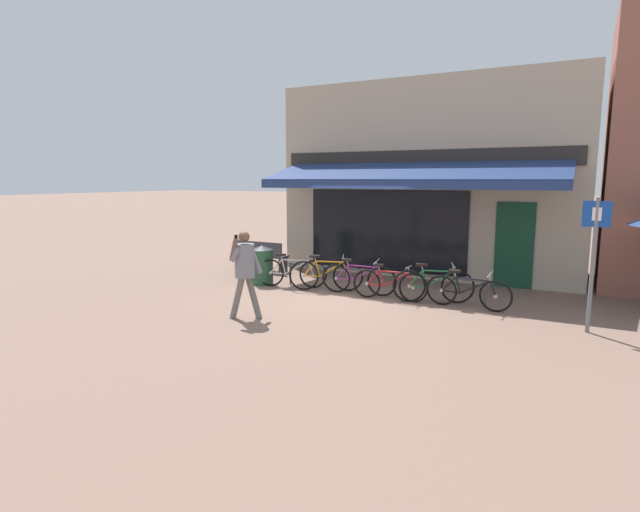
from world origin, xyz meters
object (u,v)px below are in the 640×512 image
(parking_sign, at_px, (594,251))
(park_bench, at_px, (261,255))
(litter_bin, at_px, (262,265))
(bicycle_orange, at_px, (326,275))
(bicycle_purple, at_px, (358,279))
(bicycle_black, at_px, (468,292))
(bicycle_silver, at_px, (291,272))
(bicycle_green, at_px, (433,285))
(bicycle_red, at_px, (389,284))
(pedestrian_adult, at_px, (245,265))

(parking_sign, relative_size, park_bench, 1.46)
(litter_bin, bearing_deg, park_bench, 125.61)
(litter_bin, bearing_deg, bicycle_orange, 1.79)
(bicycle_purple, height_order, parking_sign, parking_sign)
(bicycle_black, bearing_deg, bicycle_silver, -178.54)
(bicycle_purple, bearing_deg, bicycle_silver, 173.52)
(bicycle_orange, bearing_deg, bicycle_green, -21.88)
(bicycle_orange, relative_size, bicycle_red, 0.98)
(bicycle_orange, bearing_deg, litter_bin, 158.92)
(bicycle_orange, distance_m, bicycle_green, 2.58)
(bicycle_orange, bearing_deg, parking_sign, -30.75)
(bicycle_black, xyz_separation_m, parking_sign, (2.19, -0.65, 1.08))
(litter_bin, distance_m, parking_sign, 7.40)
(parking_sign, xyz_separation_m, park_bench, (-8.39, 2.22, -0.97))
(litter_bin, height_order, park_bench, litter_bin)
(pedestrian_adult, height_order, litter_bin, pedestrian_adult)
(bicycle_red, distance_m, bicycle_black, 1.69)
(bicycle_silver, height_order, bicycle_black, bicycle_silver)
(bicycle_silver, height_order, pedestrian_adult, pedestrian_adult)
(litter_bin, distance_m, park_bench, 1.86)
(pedestrian_adult, bearing_deg, bicycle_black, -145.06)
(bicycle_red, height_order, litter_bin, litter_bin)
(park_bench, bearing_deg, bicycle_purple, -20.32)
(bicycle_red, distance_m, pedestrian_adult, 3.37)
(bicycle_silver, xyz_separation_m, bicycle_orange, (0.94, 0.02, 0.02))
(bicycle_orange, xyz_separation_m, bicycle_black, (3.34, -0.12, -0.03))
(bicycle_green, bearing_deg, pedestrian_adult, -155.65)
(pedestrian_adult, relative_size, litter_bin, 1.72)
(bicycle_purple, xyz_separation_m, litter_bin, (-2.62, -0.07, 0.12))
(bicycle_silver, bearing_deg, litter_bin, 164.14)
(bicycle_orange, relative_size, pedestrian_adult, 0.98)
(bicycle_red, xyz_separation_m, parking_sign, (3.87, -0.62, 1.09))
(bicycle_orange, bearing_deg, pedestrian_adult, -118.30)
(bicycle_red, relative_size, bicycle_black, 0.97)
(bicycle_purple, height_order, bicycle_green, bicycle_green)
(bicycle_green, xyz_separation_m, bicycle_black, (0.76, -0.16, -0.03))
(bicycle_silver, xyz_separation_m, park_bench, (-1.92, 1.48, 0.09))
(bicycle_black, distance_m, parking_sign, 2.53)
(parking_sign, bearing_deg, bicycle_red, 170.85)
(bicycle_silver, xyz_separation_m, parking_sign, (6.47, -0.75, 1.07))
(bicycle_green, relative_size, parking_sign, 0.70)
(bicycle_green, xyz_separation_m, parking_sign, (2.95, -0.81, 1.05))
(bicycle_silver, height_order, bicycle_red, bicycle_silver)
(bicycle_black, bearing_deg, pedestrian_adult, -140.30)
(pedestrian_adult, distance_m, parking_sign, 6.17)
(bicycle_green, distance_m, pedestrian_adult, 4.09)
(bicycle_purple, height_order, litter_bin, litter_bin)
(bicycle_silver, distance_m, bicycle_green, 3.52)
(pedestrian_adult, bearing_deg, park_bench, -60.76)
(bicycle_silver, height_order, parking_sign, parking_sign)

